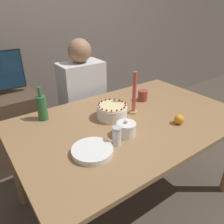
% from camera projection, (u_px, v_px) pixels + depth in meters
% --- Properties ---
extents(ground_plane, '(12.00, 12.00, 0.00)m').
position_uv_depth(ground_plane, '(127.00, 195.00, 1.89)').
color(ground_plane, '#4C4238').
extents(wall_behind, '(8.00, 0.05, 2.60)m').
position_uv_depth(wall_behind, '(47.00, 22.00, 2.31)').
color(wall_behind, slate).
rests_on(wall_behind, ground_plane).
extents(dining_table, '(1.60, 1.02, 0.75)m').
position_uv_depth(dining_table, '(130.00, 131.00, 1.59)').
color(dining_table, '#936D47').
rests_on(dining_table, ground_plane).
extents(cake, '(0.21, 0.21, 0.11)m').
position_uv_depth(cake, '(112.00, 111.00, 1.55)').
color(cake, white).
rests_on(cake, dining_table).
extents(sugar_bowl, '(0.12, 0.12, 0.11)m').
position_uv_depth(sugar_bowl, '(126.00, 129.00, 1.34)').
color(sugar_bowl, white).
rests_on(sugar_bowl, dining_table).
extents(sugar_shaker, '(0.05, 0.05, 0.12)m').
position_uv_depth(sugar_shaker, '(117.00, 136.00, 1.25)').
color(sugar_shaker, white).
rests_on(sugar_shaker, dining_table).
extents(plate_stack, '(0.23, 0.23, 0.03)m').
position_uv_depth(plate_stack, '(92.00, 151.00, 1.19)').
color(plate_stack, white).
rests_on(plate_stack, dining_table).
extents(candle, '(0.06, 0.06, 0.32)m').
position_uv_depth(candle, '(134.00, 97.00, 1.57)').
color(candle, tan).
rests_on(candle, dining_table).
extents(bottle, '(0.07, 0.07, 0.24)m').
position_uv_depth(bottle, '(42.00, 107.00, 1.51)').
color(bottle, '#2D6638').
rests_on(bottle, dining_table).
extents(cup, '(0.08, 0.08, 0.09)m').
position_uv_depth(cup, '(143.00, 96.00, 1.82)').
color(cup, '#993D33').
rests_on(cup, dining_table).
extents(orange_fruit_0, '(0.07, 0.07, 0.07)m').
position_uv_depth(orange_fruit_0, '(179.00, 119.00, 1.48)').
color(orange_fruit_0, orange).
rests_on(orange_fruit_0, dining_table).
extents(person_man_blue_shirt, '(0.40, 0.34, 1.22)m').
position_uv_depth(person_man_blue_shirt, '(83.00, 111.00, 2.16)').
color(person_man_blue_shirt, '#595960').
rests_on(person_man_blue_shirt, ground_plane).
extents(side_cabinet, '(0.69, 0.52, 0.72)m').
position_uv_depth(side_cabinet, '(3.00, 131.00, 2.15)').
color(side_cabinet, '#4C3828').
rests_on(side_cabinet, ground_plane).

